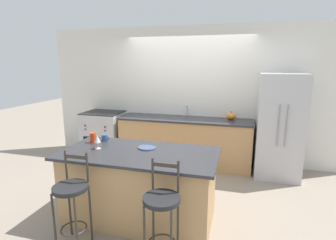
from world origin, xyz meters
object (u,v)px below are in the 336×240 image
object	(u,v)px
dinner_plate	(147,147)
pumpkin_decoration	(231,116)
oven_range	(104,134)
bar_stool_far	(162,209)
refrigerator	(279,126)
wine_glass	(97,139)
tumbler_cup	(93,138)
coffee_mug	(105,138)
bar_stool_near	(72,197)

from	to	relation	value
dinner_plate	pumpkin_decoration	world-z (taller)	pumpkin_decoration
oven_range	bar_stool_far	xyz separation A→B (m)	(2.09, -2.65, 0.10)
refrigerator	wine_glass	bearing A→B (deg)	-140.93
wine_glass	tumbler_cup	size ratio (longest dim) A/B	1.26
tumbler_cup	pumpkin_decoration	xyz separation A→B (m)	(1.79, 1.94, 0.02)
oven_range	coffee_mug	xyz separation A→B (m)	(0.96, -1.67, 0.46)
oven_range	dinner_plate	xyz separation A→B (m)	(1.64, -1.81, 0.43)
bar_stool_near	pumpkin_decoration	world-z (taller)	pumpkin_decoration
bar_stool_far	bar_stool_near	bearing A→B (deg)	-178.27
refrigerator	bar_stool_far	bearing A→B (deg)	-117.54
bar_stool_far	pumpkin_decoration	distance (m)	2.89
pumpkin_decoration	oven_range	bearing A→B (deg)	-176.71
bar_stool_far	coffee_mug	distance (m)	1.55
bar_stool_far	coffee_mug	size ratio (longest dim) A/B	9.30
bar_stool_far	pumpkin_decoration	xyz separation A→B (m)	(0.54, 2.81, 0.42)
tumbler_cup	pumpkin_decoration	world-z (taller)	pumpkin_decoration
dinner_plate	coffee_mug	size ratio (longest dim) A/B	2.15
refrigerator	tumbler_cup	size ratio (longest dim) A/B	12.91
oven_range	wine_glass	size ratio (longest dim) A/B	5.49
bar_stool_near	wine_glass	world-z (taller)	wine_glass
wine_glass	pumpkin_decoration	world-z (taller)	pumpkin_decoration
tumbler_cup	pumpkin_decoration	distance (m)	2.64
tumbler_cup	wine_glass	bearing A→B (deg)	-47.66
bar_stool_near	bar_stool_far	bearing A→B (deg)	1.73
bar_stool_near	tumbler_cup	xyz separation A→B (m)	(-0.26, 0.90, 0.39)
coffee_mug	pumpkin_decoration	size ratio (longest dim) A/B	0.67
bar_stool_near	coffee_mug	xyz separation A→B (m)	(-0.14, 1.01, 0.37)
dinner_plate	pumpkin_decoration	xyz separation A→B (m)	(0.99, 1.96, 0.09)
coffee_mug	refrigerator	bearing A→B (deg)	33.05
dinner_plate	bar_stool_far	bearing A→B (deg)	-61.78
oven_range	coffee_mug	world-z (taller)	coffee_mug
wine_glass	pumpkin_decoration	size ratio (longest dim) A/B	1.05
refrigerator	tumbler_cup	distance (m)	3.14
bar_stool_near	refrigerator	bearing A→B (deg)	48.23
oven_range	tumbler_cup	xyz separation A→B (m)	(0.84, -1.78, 0.49)
oven_range	tumbler_cup	world-z (taller)	tumbler_cup
pumpkin_decoration	bar_stool_far	bearing A→B (deg)	-100.86
bar_stool_near	dinner_plate	xyz separation A→B (m)	(0.54, 0.87, 0.33)
refrigerator	oven_range	distance (m)	3.48
bar_stool_near	coffee_mug	size ratio (longest dim) A/B	9.30
dinner_plate	coffee_mug	distance (m)	0.70
coffee_mug	pumpkin_decoration	xyz separation A→B (m)	(1.67, 1.83, 0.05)
oven_range	pumpkin_decoration	distance (m)	2.68
oven_range	bar_stool_far	world-z (taller)	bar_stool_far
bar_stool_far	dinner_plate	world-z (taller)	bar_stool_far
dinner_plate	bar_stool_near	bearing A→B (deg)	-121.95
wine_glass	pumpkin_decoration	xyz separation A→B (m)	(1.59, 2.16, -0.03)
tumbler_cup	oven_range	bearing A→B (deg)	115.09
refrigerator	bar_stool_near	xyz separation A→B (m)	(-2.35, -2.63, -0.33)
bar_stool_far	tumbler_cup	distance (m)	1.58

